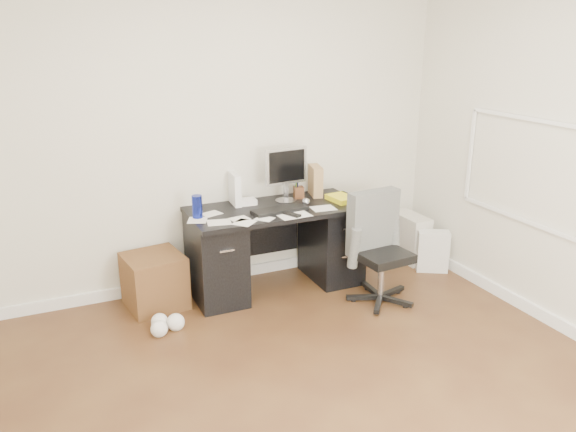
% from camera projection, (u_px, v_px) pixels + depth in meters
% --- Properties ---
extents(ground, '(4.00, 4.00, 0.00)m').
position_uv_depth(ground, '(335.00, 399.00, 3.51)').
color(ground, '#432615').
rests_on(ground, ground).
extents(room_shell, '(4.02, 4.02, 2.71)m').
position_uv_depth(room_shell, '(346.00, 135.00, 3.03)').
color(room_shell, beige).
rests_on(room_shell, ground).
extents(desk, '(1.50, 0.70, 0.75)m').
position_uv_depth(desk, '(276.00, 245.00, 4.93)').
color(desk, black).
rests_on(desk, ground).
extents(loose_papers, '(1.10, 0.60, 0.00)m').
position_uv_depth(loose_papers, '(256.00, 212.00, 4.70)').
color(loose_papers, white).
rests_on(loose_papers, desk).
extents(lcd_monitor, '(0.41, 0.26, 0.50)m').
position_uv_depth(lcd_monitor, '(286.00, 175.00, 4.89)').
color(lcd_monitor, '#AEADB2').
rests_on(lcd_monitor, desk).
extents(keyboard, '(0.49, 0.22, 0.03)m').
position_uv_depth(keyboard, '(280.00, 210.00, 4.70)').
color(keyboard, black).
rests_on(keyboard, desk).
extents(computer_mouse, '(0.08, 0.08, 0.07)m').
position_uv_depth(computer_mouse, '(306.00, 202.00, 4.86)').
color(computer_mouse, '#AEADB2').
rests_on(computer_mouse, desk).
extents(travel_mug, '(0.09, 0.09, 0.19)m').
position_uv_depth(travel_mug, '(197.00, 207.00, 4.52)').
color(travel_mug, navy).
rests_on(travel_mug, desk).
extents(white_binder, '(0.13, 0.25, 0.28)m').
position_uv_depth(white_binder, '(235.00, 189.00, 4.86)').
color(white_binder, white).
rests_on(white_binder, desk).
extents(magazine_file, '(0.17, 0.26, 0.27)m').
position_uv_depth(magazine_file, '(316.00, 181.00, 5.14)').
color(magazine_file, '#A4764F').
rests_on(magazine_file, desk).
extents(pen_cup, '(0.12, 0.12, 0.25)m').
position_uv_depth(pen_cup, '(299.00, 184.00, 5.05)').
color(pen_cup, '#512717').
rests_on(pen_cup, desk).
extents(yellow_book, '(0.23, 0.28, 0.04)m').
position_uv_depth(yellow_book, '(342.00, 198.00, 5.00)').
color(yellow_book, '#FFF21B').
rests_on(yellow_book, desk).
extents(paper_remote, '(0.28, 0.23, 0.02)m').
position_uv_depth(paper_remote, '(294.00, 214.00, 4.61)').
color(paper_remote, white).
rests_on(paper_remote, desk).
extents(office_chair, '(0.57, 0.57, 0.94)m').
position_uv_depth(office_chair, '(383.00, 250.00, 4.65)').
color(office_chair, '#4E504E').
rests_on(office_chair, ground).
extents(pc_tower, '(0.21, 0.47, 0.47)m').
position_uv_depth(pc_tower, '(409.00, 237.00, 5.61)').
color(pc_tower, beige).
rests_on(pc_tower, ground).
extents(shopping_bag, '(0.36, 0.32, 0.40)m').
position_uv_depth(shopping_bag, '(433.00, 251.00, 5.34)').
color(shopping_bag, silver).
rests_on(shopping_bag, ground).
extents(wicker_basket, '(0.51, 0.51, 0.45)m').
position_uv_depth(wicker_basket, '(155.00, 281.00, 4.64)').
color(wicker_basket, '#492D16').
rests_on(wicker_basket, ground).
extents(desk_printer, '(0.32, 0.27, 0.17)m').
position_uv_depth(desk_printer, '(347.00, 256.00, 5.50)').
color(desk_printer, slate).
rests_on(desk_printer, ground).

